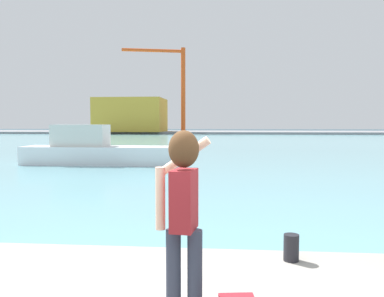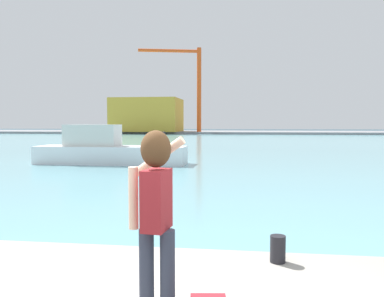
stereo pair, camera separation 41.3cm
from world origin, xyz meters
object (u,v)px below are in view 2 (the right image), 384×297
person_photographer (156,203)px  port_crane (191,80)px  boat_moored (107,150)px  warehouse_left (147,115)px  harbor_bollard (278,249)px

person_photographer → port_crane: size_ratio=0.09×
person_photographer → port_crane: (-11.17, 84.01, 10.49)m
boat_moored → port_crane: size_ratio=0.48×
boat_moored → warehouse_left: warehouse_left is taller
harbor_bollard → boat_moored: 19.27m
harbor_bollard → warehouse_left: bearing=105.3°
port_crane → harbor_bollard: bearing=-81.4°
person_photographer → harbor_bollard: 2.20m
boat_moored → warehouse_left: 69.80m
harbor_bollard → boat_moored: boat_moored is taller
warehouse_left → boat_moored: bearing=-77.8°
warehouse_left → port_crane: port_crane is taller
boat_moored → port_crane: bearing=93.1°
boat_moored → port_crane: (-3.81, 65.19, 11.37)m
person_photographer → port_crane: port_crane is taller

